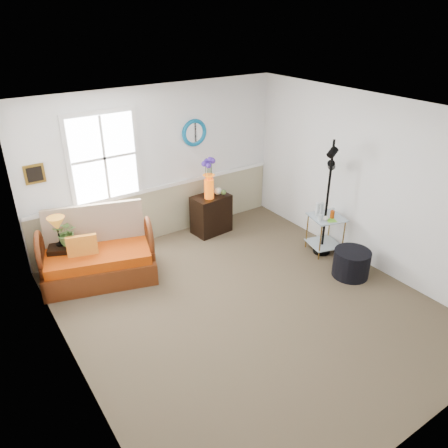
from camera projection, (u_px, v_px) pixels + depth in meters
floor at (246, 306)px, 5.97m from camera, size 4.50×5.00×0.01m
ceiling at (252, 115)px, 4.80m from camera, size 4.50×5.00×0.01m
walls at (249, 220)px, 5.39m from camera, size 4.51×5.01×2.60m
wainscot at (162, 212)px, 7.60m from camera, size 4.46×0.02×0.90m
chair_rail at (160, 187)px, 7.38m from camera, size 4.46×0.04×0.06m
window at (104, 158)px, 6.63m from camera, size 1.14×0.06×1.44m
picture at (34, 174)px, 6.15m from camera, size 0.28×0.03×0.28m
mirror at (194, 133)px, 7.37m from camera, size 0.47×0.07×0.47m
loveseat at (97, 248)px, 6.35m from camera, size 1.78×1.32×1.04m
throw_pillow at (83, 250)px, 6.23m from camera, size 0.44×0.22×0.42m
lamp_stand at (63, 262)px, 6.44m from camera, size 0.42×0.42×0.56m
table_lamp at (58, 232)px, 6.22m from camera, size 0.35×0.35×0.45m
potted_plant at (67, 235)px, 6.29m from camera, size 0.49×0.50×0.30m
cabinet at (211, 214)px, 7.77m from camera, size 0.68×0.47×0.70m
flower_vase at (209, 179)px, 7.38m from camera, size 0.26×0.26×0.71m
side_table at (325, 234)px, 7.15m from camera, size 0.61×0.61×0.64m
tabletop_items at (326, 211)px, 6.94m from camera, size 0.48×0.48×0.22m
floor_lamp at (327, 199)px, 6.83m from camera, size 0.32×0.32×1.91m
ottoman at (351, 263)px, 6.55m from camera, size 0.71×0.71×0.42m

